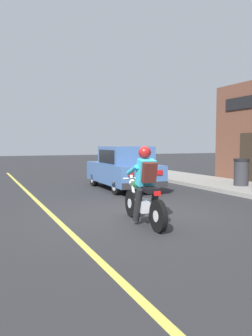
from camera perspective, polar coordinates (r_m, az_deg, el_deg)
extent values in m
plane|color=#2B2B2D|center=(7.80, 1.50, -8.08)|extent=(80.00, 80.00, 0.00)
cube|color=gray|center=(13.28, 17.06, -2.83)|extent=(2.60, 22.00, 0.14)
cube|color=#D1C64C|center=(10.10, -15.46, -5.37)|extent=(0.12, 19.80, 0.01)
cube|color=#2D2319|center=(14.22, 20.47, 1.51)|extent=(0.04, 0.90, 2.10)
cylinder|color=black|center=(7.50, 1.01, -6.17)|extent=(0.15, 0.63, 0.62)
cylinder|color=silver|center=(7.50, 1.01, -6.17)|extent=(0.14, 0.23, 0.22)
cylinder|color=black|center=(6.23, 5.64, -8.33)|extent=(0.15, 0.63, 0.62)
cylinder|color=silver|center=(6.23, 5.64, -8.33)|extent=(0.14, 0.23, 0.22)
cube|color=silver|center=(6.80, 3.27, -6.57)|extent=(0.31, 0.42, 0.24)
ellipsoid|color=#196B33|center=(6.96, 2.48, -2.90)|extent=(0.34, 0.54, 0.24)
cube|color=black|center=(6.53, 4.08, -3.73)|extent=(0.30, 0.58, 0.10)
cylinder|color=silver|center=(7.35, 1.29, -3.89)|extent=(0.10, 0.33, 0.68)
cylinder|color=silver|center=(7.21, 1.63, -1.81)|extent=(0.56, 0.09, 0.04)
sphere|color=silver|center=(7.38, 1.15, -2.60)|extent=(0.16, 0.16, 0.16)
cylinder|color=silver|center=(6.53, 5.97, -7.94)|extent=(0.12, 0.55, 0.08)
cube|color=red|center=(6.20, 5.47, -4.45)|extent=(0.12, 0.07, 0.08)
cylinder|color=black|center=(6.66, 2.08, -6.45)|extent=(0.17, 0.36, 0.71)
cylinder|color=black|center=(6.80, 4.91, -6.24)|extent=(0.17, 0.36, 0.71)
cube|color=#33B2D1|center=(6.66, 3.47, -0.80)|extent=(0.37, 0.35, 0.57)
cylinder|color=#33B2D1|center=(6.80, 1.12, -0.35)|extent=(0.13, 0.53, 0.26)
cylinder|color=#33B2D1|center=(6.95, 4.20, -0.26)|extent=(0.13, 0.53, 0.26)
sphere|color=#A51919|center=(6.69, 3.28, 2.74)|extent=(0.26, 0.26, 0.26)
cube|color=#4C1E19|center=(6.51, 4.02, -0.74)|extent=(0.30, 0.26, 0.42)
cylinder|color=black|center=(12.93, -5.57, -1.83)|extent=(0.19, 0.60, 0.60)
cylinder|color=silver|center=(12.93, -5.57, -1.83)|extent=(0.21, 0.33, 0.33)
cylinder|color=black|center=(13.44, 0.29, -1.58)|extent=(0.19, 0.60, 0.60)
cylinder|color=silver|center=(13.44, 0.29, -1.58)|extent=(0.21, 0.33, 0.33)
cylinder|color=black|center=(10.69, -1.65, -3.09)|extent=(0.19, 0.60, 0.60)
cylinder|color=silver|center=(10.69, -1.65, -3.09)|extent=(0.21, 0.33, 0.33)
cylinder|color=black|center=(11.29, 5.17, -2.71)|extent=(0.19, 0.60, 0.60)
cylinder|color=silver|center=(11.29, 5.17, -2.71)|extent=(0.21, 0.33, 0.33)
cube|color=#42669E|center=(12.03, -0.57, -0.83)|extent=(1.72, 3.73, 0.70)
cube|color=#42669E|center=(11.76, -0.10, 2.18)|extent=(1.48, 1.93, 0.66)
cube|color=black|center=(12.56, -1.66, 2.09)|extent=(1.33, 0.38, 0.51)
cube|color=black|center=(11.49, -3.43, 2.03)|extent=(0.06, 1.52, 0.46)
cube|color=black|center=(12.06, 3.07, 2.13)|extent=(0.06, 1.52, 0.46)
cube|color=silver|center=(13.59, -5.58, 0.25)|extent=(0.24, 0.05, 0.14)
cube|color=red|center=(10.11, 0.84, -1.00)|extent=(0.20, 0.04, 0.16)
cube|color=silver|center=(13.93, -1.59, 0.36)|extent=(0.24, 0.05, 0.14)
cube|color=red|center=(10.57, 5.88, -0.79)|extent=(0.20, 0.04, 0.16)
cube|color=#28282B|center=(13.75, -3.51, -1.24)|extent=(1.61, 0.15, 0.20)
cube|color=#28282B|center=(10.40, 3.33, -3.02)|extent=(1.61, 0.15, 0.20)
cylinder|color=#2D2D33|center=(12.65, 19.42, -0.87)|extent=(0.52, 0.52, 0.90)
cylinder|color=black|center=(12.61, 19.48, 1.35)|extent=(0.56, 0.56, 0.08)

